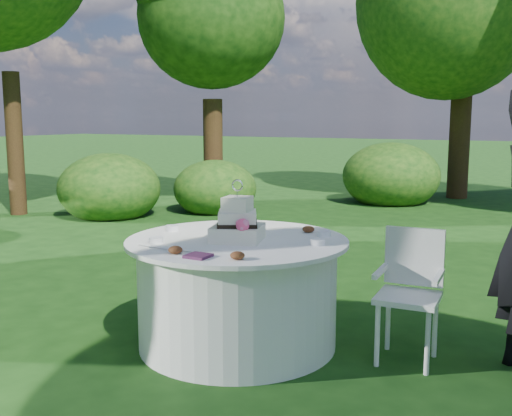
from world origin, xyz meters
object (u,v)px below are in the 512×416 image
(napkins, at_px, (198,256))
(table, at_px, (237,291))
(cake, at_px, (238,224))
(chair, at_px, (411,284))

(napkins, distance_m, table, 0.72)
(cake, relative_size, chair, 0.49)
(napkins, bearing_deg, table, 96.41)
(table, bearing_deg, chair, 15.71)
(cake, xyz_separation_m, chair, (1.11, 0.37, -0.37))
(cake, height_order, chair, cake)
(napkins, bearing_deg, chair, 40.42)
(napkins, xyz_separation_m, table, (-0.07, 0.60, -0.39))
(napkins, height_order, cake, cake)
(table, xyz_separation_m, cake, (0.03, -0.05, 0.50))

